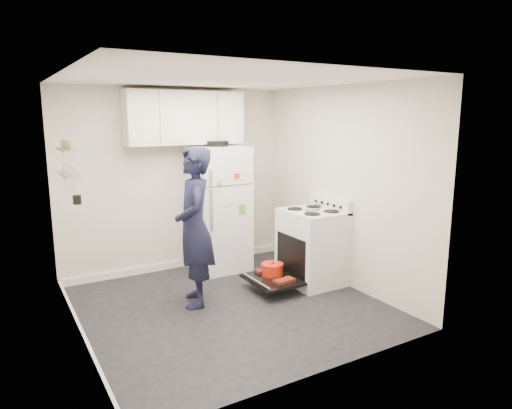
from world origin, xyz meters
TOP-DOWN VIEW (x-y plane):
  - room at (-0.03, 0.03)m, footprint 3.21×3.21m
  - electric_range at (1.26, 0.15)m, footprint 0.66×0.76m
  - open_oven_door at (0.70, 0.20)m, footprint 0.55×0.70m
  - refrigerator at (0.49, 1.25)m, footprint 0.72×0.74m
  - upper_cabinets at (0.10, 1.43)m, footprint 1.60×0.33m
  - wall_shelf_rack at (-1.52, 0.49)m, footprint 0.14×0.60m
  - person at (-0.28, 0.28)m, footprint 0.62×0.76m

SIDE VIEW (x-z plane):
  - open_oven_door at x=0.70m, z-range 0.07..0.29m
  - electric_range at x=1.26m, z-range -0.08..1.02m
  - refrigerator at x=0.49m, z-range -0.03..1.77m
  - person at x=-0.28m, z-range 0.00..1.81m
  - room at x=-0.03m, z-range -0.05..2.46m
  - wall_shelf_rack at x=-1.52m, z-range 1.37..1.98m
  - upper_cabinets at x=0.10m, z-range 1.75..2.45m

